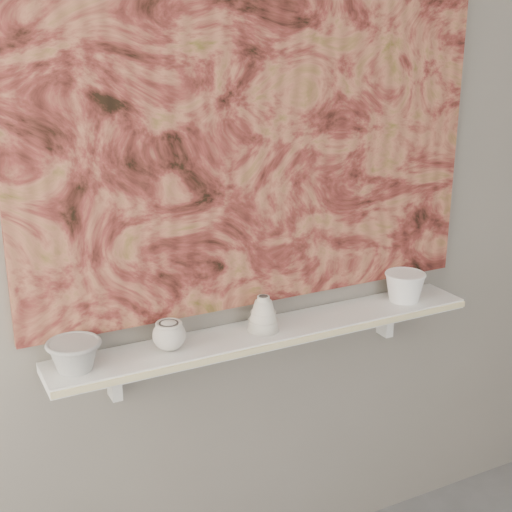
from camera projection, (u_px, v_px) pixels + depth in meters
wall_back at (258, 190)px, 2.16m from camera, size 3.60×0.00×3.60m
shelf at (272, 332)px, 2.22m from camera, size 1.40×0.18×0.03m
shelf_stripe at (287, 344)px, 2.14m from camera, size 1.40×0.01×0.02m
bracket_left at (114, 379)px, 2.08m from camera, size 0.03×0.06×0.12m
bracket_right at (385, 319)px, 2.51m from camera, size 0.03×0.06×0.12m
painting at (260, 127)px, 2.09m from camera, size 1.50×0.02×1.10m
house_motif at (381, 212)px, 2.37m from camera, size 0.09×0.00×0.08m
bowl_grey at (74, 355)px, 1.93m from camera, size 0.15×0.15×0.09m
cup_cream at (169, 335)px, 2.05m from camera, size 0.10×0.10×0.09m
bell_vessel at (263, 313)px, 2.18m from camera, size 0.13×0.13×0.11m
bowl_white at (405, 286)px, 2.42m from camera, size 0.15×0.15×0.10m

